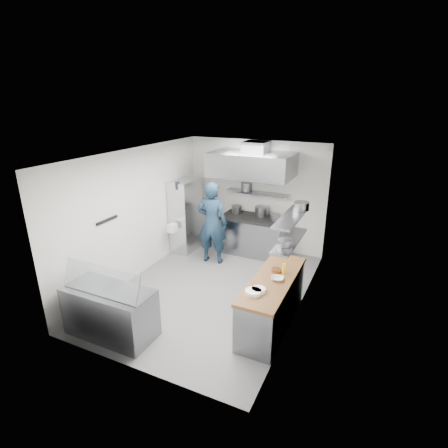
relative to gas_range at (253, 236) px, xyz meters
The scene contains 35 objects.
floor 2.15m from the gas_range, 92.73° to the right, with size 5.00×5.00×0.00m, color slate.
ceiling 3.15m from the gas_range, 92.73° to the right, with size 5.00×5.00×0.00m, color silver.
wall_back 1.04m from the gas_range, 104.04° to the left, with size 3.60×0.02×2.80m, color white.
wall_front 4.70m from the gas_range, 91.25° to the right, with size 3.60×0.02×2.80m, color white.
wall_left 2.99m from the gas_range, 132.14° to the right, with size 5.00×0.02×2.80m, color white.
wall_right 2.86m from the gas_range, 51.01° to the right, with size 5.00×0.02×2.80m, color white.
gas_range is the anchor object (origin of this frame).
cooktop 0.48m from the gas_range, ahead, with size 1.57×0.78×0.06m, color black.
stock_pot_left 0.80m from the gas_range, 166.09° to the left, with size 0.26×0.26×0.20m, color slate.
stock_pot_mid 0.67m from the gas_range, 47.72° to the left, with size 0.33×0.33×0.24m, color slate.
stock_pot_right 0.82m from the gas_range, ahead, with size 0.27×0.27×0.16m, color slate.
over_range_shelf 1.10m from the gas_range, 90.00° to the left, with size 1.60×0.30×0.04m, color gray.
shelf_pot_a 1.28m from the gas_range, 132.43° to the left, with size 0.28×0.28×0.18m, color slate.
extractor_hood 1.86m from the gas_range, 90.00° to the right, with size 1.90×1.15×0.55m, color gray.
hood_duct 2.23m from the gas_range, 90.00° to the left, with size 0.55×0.55×0.24m, color slate.
red_firebox 1.70m from the gas_range, 165.86° to the left, with size 0.22×0.10×0.26m, color red.
chef 1.26m from the gas_range, 127.33° to the right, with size 0.72×0.47×1.98m, color #152A3F.
wire_rack 1.78m from the gas_range, 162.32° to the right, with size 0.50×0.90×1.85m, color silver.
rack_bin_a 2.03m from the gas_range, 144.40° to the right, with size 0.17×0.21×0.19m, color white.
rack_bin_b 1.98m from the gas_range, 155.36° to the right, with size 0.14×0.18×0.16m, color yellow.
rack_jar 2.28m from the gas_range, 149.47° to the right, with size 0.11×0.11×0.18m, color black.
knife_strip 3.70m from the gas_range, 122.01° to the right, with size 0.04×0.55×0.05m, color black.
prep_counter_base 3.03m from the gas_range, 62.93° to the right, with size 0.62×2.00×0.84m, color gray.
prep_counter_top 3.06m from the gas_range, 62.93° to the right, with size 0.65×2.04×0.06m, color brown.
plate_stack_a 3.56m from the gas_range, 69.34° to the right, with size 0.25×0.25×0.06m, color white.
plate_stack_b 3.50m from the gas_range, 67.97° to the right, with size 0.22×0.22×0.06m, color white.
copper_pan 2.84m from the gas_range, 61.23° to the right, with size 0.16×0.16×0.06m, color #B36932.
squeeze_bottle 2.91m from the gas_range, 58.75° to the right, with size 0.06×0.06×0.18m, color yellow.
mixing_bowl 3.13m from the gas_range, 61.92° to the right, with size 0.21×0.21×0.05m, color white.
wall_shelf_lower 3.04m from the gas_range, 57.31° to the right, with size 0.30×1.30×0.04m, color gray.
wall_shelf_upper 3.21m from the gas_range, 57.31° to the right, with size 0.30×1.30×0.04m, color gray.
shelf_pot_c 3.28m from the gas_range, 60.21° to the right, with size 0.24×0.24×0.10m, color slate.
shelf_pot_d 3.00m from the gas_range, 51.24° to the right, with size 0.26×0.26×0.14m, color slate.
display_case 4.21m from the gas_range, 103.19° to the right, with size 1.50×0.70×0.85m, color gray.
display_glass 4.37m from the gas_range, 102.83° to the right, with size 1.47×0.02×0.45m, color silver.
Camera 1 is at (2.93, -5.67, 3.77)m, focal length 28.00 mm.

